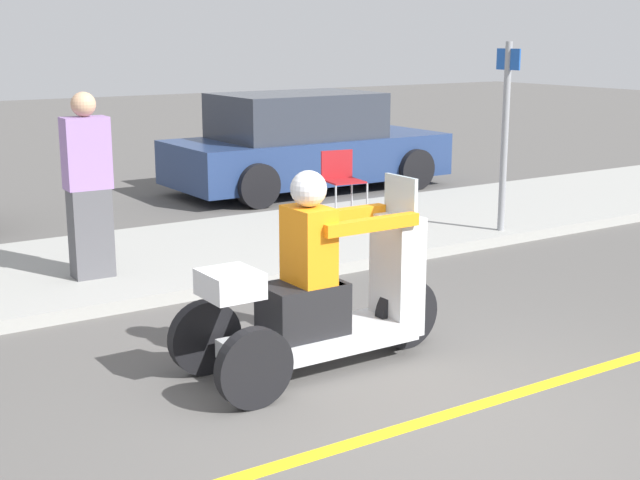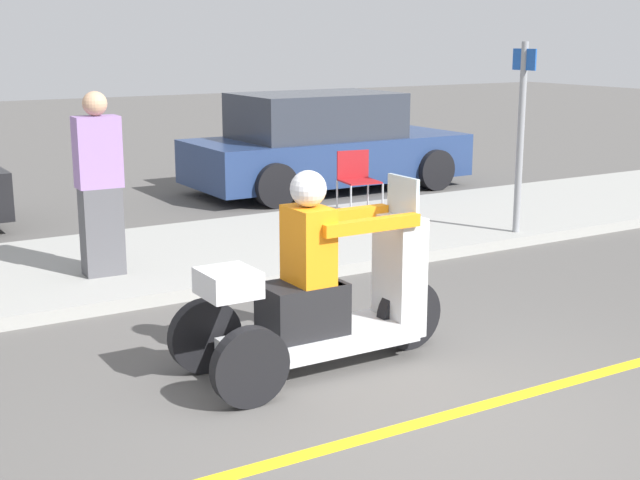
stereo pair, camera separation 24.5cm
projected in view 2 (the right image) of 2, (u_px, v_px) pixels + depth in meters
The scene contains 8 objects.
ground_plane at pixel (427, 421), 5.66m from camera, with size 60.00×60.00×0.00m, color #565451.
lane_stripe at pixel (415, 424), 5.61m from camera, with size 24.00×0.12×0.01m.
sidewalk_strip at pixel (160, 259), 9.48m from camera, with size 28.00×2.80×0.12m.
motorcycle_trike at pixel (322, 298), 6.46m from camera, with size 2.11×0.82×1.48m.
spectator_near_curb at pixel (100, 188), 8.48m from camera, with size 0.43×0.27×1.76m.
folding_chair_set_back at pixel (357, 176), 11.41m from camera, with size 0.53×0.53×0.82m.
parked_car_lot_far at pixel (324, 145), 13.88m from camera, with size 4.39×2.01×1.52m.
street_sign at pixel (521, 130), 10.25m from camera, with size 0.08×0.36×2.20m.
Camera 2 is at (-3.30, -4.14, 2.40)m, focal length 50.00 mm.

